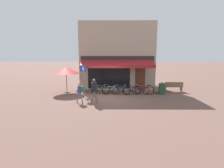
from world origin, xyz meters
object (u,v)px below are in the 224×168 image
(bicycle_green, at_px, (100,90))
(litter_bin, at_px, (162,88))
(bicycle_black, at_px, (133,90))
(pedestrian_child, at_px, (80,90))
(parking_sign, at_px, (83,78))
(cafe_parasol, at_px, (66,70))
(bicycle_silver, at_px, (111,90))
(bicycle_orange, at_px, (151,90))
(pedestrian_adult, at_px, (94,88))
(bicycle_blue, at_px, (120,90))
(park_bench, at_px, (173,87))
(bicycle_purple, at_px, (143,90))

(bicycle_green, bearing_deg, litter_bin, 21.68)
(bicycle_black, relative_size, pedestrian_child, 1.17)
(parking_sign, bearing_deg, bicycle_black, 13.15)
(bicycle_green, xyz_separation_m, cafe_parasol, (-2.88, 0.67, 1.51))
(bicycle_silver, xyz_separation_m, pedestrian_child, (-2.00, -2.61, 0.50))
(pedestrian_child, xyz_separation_m, parking_sign, (-0.04, 1.68, 0.63))
(bicycle_green, bearing_deg, parking_sign, -121.65)
(bicycle_orange, bearing_deg, pedestrian_adult, -174.27)
(pedestrian_adult, bearing_deg, bicycle_blue, -130.12)
(bicycle_black, xyz_separation_m, cafe_parasol, (-5.53, 0.69, 1.53))
(bicycle_silver, distance_m, bicycle_blue, 0.76)
(pedestrian_adult, bearing_deg, cafe_parasol, -58.00)
(pedestrian_child, distance_m, park_bench, 8.30)
(bicycle_green, height_order, pedestrian_child, pedestrian_child)
(bicycle_blue, xyz_separation_m, bicycle_purple, (1.87, -0.04, 0.01))
(pedestrian_child, relative_size, parking_sign, 0.56)
(bicycle_silver, relative_size, bicycle_purple, 0.82)
(bicycle_blue, xyz_separation_m, cafe_parasol, (-4.51, 0.66, 1.51))
(bicycle_silver, relative_size, bicycle_black, 0.95)
(pedestrian_adult, distance_m, parking_sign, 2.12)
(bicycle_blue, relative_size, cafe_parasol, 0.71)
(bicycle_green, relative_size, bicycle_silver, 1.11)
(bicycle_green, bearing_deg, bicycle_black, 19.63)
(parking_sign, relative_size, cafe_parasol, 1.03)
(litter_bin, bearing_deg, bicycle_purple, -173.94)
(bicycle_green, relative_size, bicycle_orange, 1.12)
(litter_bin, xyz_separation_m, park_bench, (1.25, 0.93, -0.03))
(bicycle_silver, bearing_deg, parking_sign, -129.52)
(bicycle_silver, xyz_separation_m, cafe_parasol, (-3.75, 0.66, 1.53))
(bicycle_orange, height_order, cafe_parasol, cafe_parasol)
(bicycle_silver, distance_m, bicycle_black, 1.78)
(cafe_parasol, bearing_deg, bicycle_orange, -5.04)
(parking_sign, bearing_deg, pedestrian_child, -88.49)
(parking_sign, bearing_deg, bicycle_silver, 24.40)
(pedestrian_adult, distance_m, park_bench, 7.53)
(bicycle_black, bearing_deg, cafe_parasol, 152.13)
(bicycle_blue, distance_m, parking_sign, 3.15)
(pedestrian_adult, relative_size, litter_bin, 1.69)
(bicycle_black, xyz_separation_m, park_bench, (3.66, 1.09, 0.11))
(bicycle_green, relative_size, parking_sign, 0.69)
(parking_sign, bearing_deg, bicycle_purple, 10.74)
(bicycle_blue, height_order, bicycle_black, bicycle_blue)
(bicycle_black, xyz_separation_m, pedestrian_child, (-3.78, -2.58, 0.50))
(bicycle_silver, height_order, park_bench, park_bench)
(bicycle_purple, relative_size, pedestrian_child, 1.36)
(pedestrian_child, height_order, park_bench, pedestrian_child)
(bicycle_green, xyz_separation_m, bicycle_blue, (1.64, 0.00, -0.01))
(bicycle_green, bearing_deg, bicycle_blue, 20.30)
(bicycle_blue, distance_m, pedestrian_adult, 3.33)
(bicycle_silver, xyz_separation_m, pedestrian_adult, (-1.04, -2.73, 0.64))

